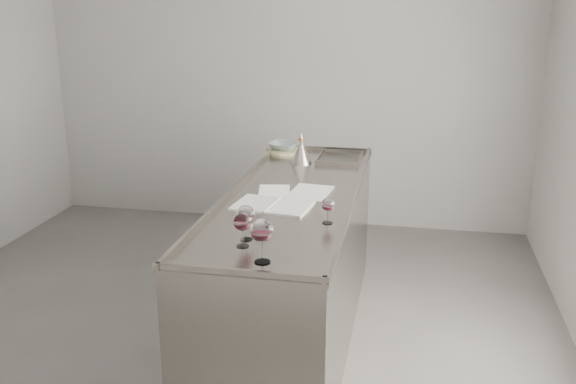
% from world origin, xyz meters
% --- Properties ---
extents(room_shell, '(4.54, 5.04, 2.84)m').
position_xyz_m(room_shell, '(0.00, 0.00, 1.40)').
color(room_shell, '#514E4C').
rests_on(room_shell, ground).
extents(counter, '(0.77, 2.42, 0.97)m').
position_xyz_m(counter, '(0.50, 0.30, 0.47)').
color(counter, gray).
rests_on(counter, ground).
extents(wine_glass_left, '(0.09, 0.09, 0.17)m').
position_xyz_m(wine_glass_left, '(0.42, -0.47, 1.06)').
color(wine_glass_left, white).
rests_on(wine_glass_left, counter).
extents(wine_glass_middle, '(0.09, 0.09, 0.17)m').
position_xyz_m(wine_glass_middle, '(0.43, -0.56, 1.06)').
color(wine_glass_middle, white).
rests_on(wine_glass_middle, counter).
extents(wine_glass_right, '(0.10, 0.10, 0.21)m').
position_xyz_m(wine_glass_right, '(0.56, -0.73, 1.09)').
color(wine_glass_right, white).
rests_on(wine_glass_right, counter).
extents(wine_glass_small, '(0.07, 0.07, 0.14)m').
position_xyz_m(wine_glass_small, '(0.78, -0.16, 1.04)').
color(wine_glass_small, white).
rests_on(wine_glass_small, counter).
extents(notebook, '(0.45, 0.34, 0.02)m').
position_xyz_m(notebook, '(0.43, 0.06, 0.95)').
color(notebook, silver).
rests_on(notebook, counter).
extents(loose_paper_top, '(0.23, 0.30, 0.00)m').
position_xyz_m(loose_paper_top, '(0.38, 0.35, 0.94)').
color(loose_paper_top, white).
rests_on(loose_paper_top, counter).
extents(loose_paper_under, '(0.26, 0.35, 0.00)m').
position_xyz_m(loose_paper_under, '(0.60, 0.36, 0.94)').
color(loose_paper_under, silver).
rests_on(loose_paper_under, counter).
extents(trivet, '(0.35, 0.35, 0.02)m').
position_xyz_m(trivet, '(0.23, 1.38, 0.95)').
color(trivet, '#CDC484').
rests_on(trivet, counter).
extents(ceramic_bowl, '(0.26, 0.26, 0.05)m').
position_xyz_m(ceramic_bowl, '(0.22, 1.38, 0.99)').
color(ceramic_bowl, gray).
rests_on(ceramic_bowl, trivet).
extents(wine_funnel, '(0.15, 0.15, 0.23)m').
position_xyz_m(wine_funnel, '(0.42, 1.06, 1.01)').
color(wine_funnel, gray).
rests_on(wine_funnel, counter).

